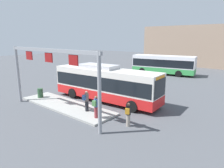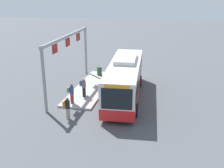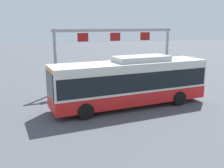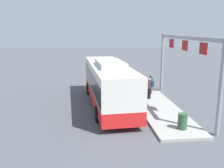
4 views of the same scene
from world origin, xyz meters
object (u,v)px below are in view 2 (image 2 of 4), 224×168
object	(u,v)px
bus_main	(125,78)
person_boarding	(67,108)
person_waiting_near	(71,93)
trash_bin	(99,71)
person_waiting_mid	(84,87)

from	to	relation	value
bus_main	person_boarding	distance (m)	6.11
person_boarding	person_waiting_near	bearing A→B (deg)	82.95
person_boarding	person_waiting_near	xyz separation A→B (m)	(-2.48, -0.59, 0.16)
bus_main	trash_bin	distance (m)	6.62
person_waiting_mid	trash_bin	world-z (taller)	person_waiting_mid
bus_main	trash_bin	bearing A→B (deg)	-149.80
person_waiting_near	person_waiting_mid	world-z (taller)	same
bus_main	person_waiting_mid	xyz separation A→B (m)	(0.99, -3.40, -0.76)
person_boarding	bus_main	bearing A→B (deg)	36.08
bus_main	person_waiting_mid	distance (m)	3.62
person_waiting_near	person_waiting_mid	bearing A→B (deg)	57.98
bus_main	person_waiting_mid	size ratio (longest dim) A/B	6.61
person_boarding	person_waiting_near	distance (m)	2.55
person_boarding	trash_bin	world-z (taller)	person_boarding
bus_main	person_waiting_near	distance (m)	4.75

